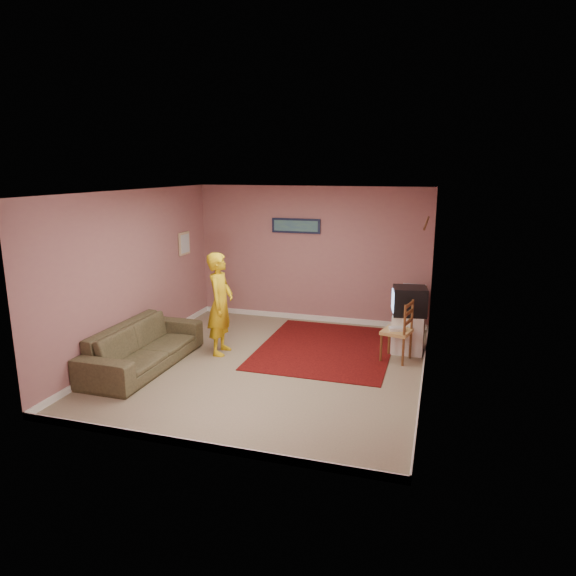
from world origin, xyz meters
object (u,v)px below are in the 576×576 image
(person, at_px, (220,304))
(crt_tv, at_px, (409,301))
(chair_a, at_px, (413,305))
(sofa, at_px, (143,346))
(chair_b, at_px, (397,324))
(tv_cabinet, at_px, (408,333))

(person, bearing_deg, crt_tv, -77.54)
(chair_a, bearing_deg, sofa, -130.47)
(chair_b, distance_m, sofa, 3.86)
(chair_a, relative_size, person, 0.29)
(crt_tv, distance_m, chair_a, 1.05)
(tv_cabinet, xyz_separation_m, crt_tv, (-0.01, -0.00, 0.54))
(tv_cabinet, distance_m, crt_tv, 0.54)
(person, bearing_deg, chair_b, -85.08)
(tv_cabinet, bearing_deg, crt_tv, -170.80)
(tv_cabinet, height_order, crt_tv, crt_tv)
(tv_cabinet, relative_size, crt_tv, 1.07)
(tv_cabinet, distance_m, person, 3.06)
(crt_tv, height_order, chair_a, crt_tv)
(sofa, distance_m, person, 1.34)
(crt_tv, relative_size, sofa, 0.27)
(chair_b, bearing_deg, sofa, -55.89)
(chair_a, relative_size, sofa, 0.21)
(crt_tv, relative_size, chair_b, 1.14)
(tv_cabinet, bearing_deg, sofa, -154.46)
(crt_tv, xyz_separation_m, person, (-2.87, -0.91, -0.04))
(chair_a, bearing_deg, chair_b, -83.59)
(sofa, height_order, person, person)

